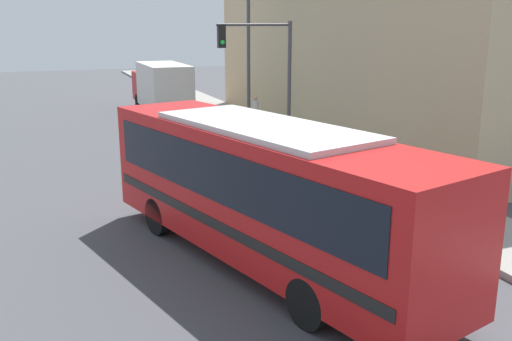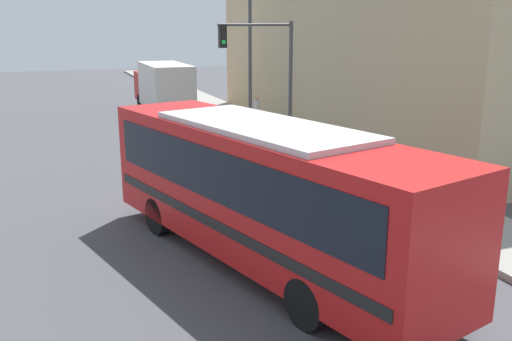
% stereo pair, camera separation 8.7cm
% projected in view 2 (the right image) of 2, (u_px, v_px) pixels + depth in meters
% --- Properties ---
extents(ground_plane, '(120.00, 120.00, 0.00)m').
position_uv_depth(ground_plane, '(262.00, 254.00, 14.10)').
color(ground_plane, '#47474C').
extents(sidewalk, '(2.87, 70.00, 0.17)m').
position_uv_depth(sidewalk, '(233.00, 116.00, 34.21)').
color(sidewalk, gray).
rests_on(sidewalk, ground_plane).
extents(building_facade, '(6.00, 24.48, 7.37)m').
position_uv_depth(building_facade, '(358.00, 61.00, 28.71)').
color(building_facade, tan).
rests_on(building_facade, ground_plane).
extents(city_bus, '(5.10, 10.69, 3.37)m').
position_uv_depth(city_bus, '(262.00, 185.00, 13.05)').
color(city_bus, red).
rests_on(city_bus, ground_plane).
extents(delivery_truck, '(2.38, 8.03, 3.11)m').
position_uv_depth(delivery_truck, '(163.00, 86.00, 35.62)').
color(delivery_truck, silver).
rests_on(delivery_truck, ground_plane).
extents(fire_hydrant, '(0.26, 0.35, 0.72)m').
position_uv_depth(fire_hydrant, '(385.00, 187.00, 17.87)').
color(fire_hydrant, gold).
rests_on(fire_hydrant, sidewalk).
extents(traffic_light_pole, '(3.28, 0.35, 5.43)m').
position_uv_depth(traffic_light_pole, '(266.00, 63.00, 23.67)').
color(traffic_light_pole, '#47474C').
rests_on(traffic_light_pole, sidewalk).
extents(parking_meter, '(0.14, 0.14, 1.40)m').
position_uv_depth(parking_meter, '(311.00, 138.00, 22.51)').
color(parking_meter, '#47474C').
rests_on(parking_meter, sidewalk).
extents(street_lamp, '(2.91, 0.28, 8.35)m').
position_uv_depth(street_lamp, '(243.00, 32.00, 28.42)').
color(street_lamp, '#47474C').
rests_on(street_lamp, sidewalk).
extents(pedestrian_near_corner, '(0.34, 0.34, 1.72)m').
position_uv_depth(pedestrian_near_corner, '(257.00, 112.00, 29.45)').
color(pedestrian_near_corner, '#47382D').
rests_on(pedestrian_near_corner, sidewalk).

